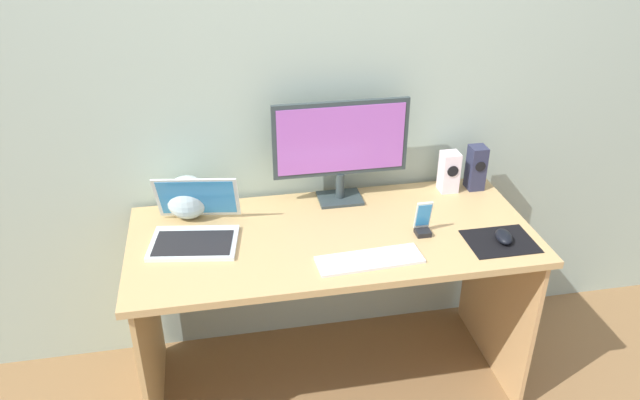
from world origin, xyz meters
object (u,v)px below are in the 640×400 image
(speaker_right, at_px, (476,168))
(laptop, at_px, (195,227))
(keyboard_external, at_px, (370,260))
(phone_in_dock, at_px, (423,223))
(speaker_near_monitor, at_px, (449,172))
(fishbowl, at_px, (188,197))
(mouse, at_px, (504,237))
(monitor, at_px, (341,145))

(speaker_right, height_order, laptop, laptop)
(speaker_right, distance_m, keyboard_external, 0.75)
(speaker_right, height_order, phone_in_dock, speaker_right)
(speaker_near_monitor, height_order, keyboard_external, speaker_near_monitor)
(phone_in_dock, bearing_deg, speaker_near_monitor, 55.17)
(fishbowl, relative_size, phone_in_dock, 1.26)
(speaker_near_monitor, bearing_deg, laptop, -170.05)
(speaker_right, distance_m, phone_in_dock, 0.47)
(speaker_right, distance_m, mouse, 0.44)
(keyboard_external, relative_size, mouse, 3.79)
(mouse, bearing_deg, monitor, 151.65)
(speaker_near_monitor, height_order, mouse, speaker_near_monitor)
(speaker_right, relative_size, laptop, 0.54)
(speaker_right, xyz_separation_m, speaker_near_monitor, (-0.12, -0.00, -0.01))
(laptop, bearing_deg, keyboard_external, -24.17)
(speaker_right, xyz_separation_m, phone_in_dock, (-0.34, -0.32, -0.05))
(phone_in_dock, bearing_deg, speaker_right, 42.91)
(speaker_near_monitor, xyz_separation_m, mouse, (0.06, -0.43, -0.07))
(speaker_right, bearing_deg, monitor, 179.82)
(speaker_right, relative_size, keyboard_external, 0.51)
(laptop, height_order, phone_in_dock, laptop)
(speaker_near_monitor, xyz_separation_m, keyboard_external, (-0.46, -0.46, -0.08))
(monitor, distance_m, laptop, 0.66)
(monitor, xyz_separation_m, laptop, (-0.59, -0.19, -0.20))
(monitor, bearing_deg, fishbowl, -178.40)
(monitor, bearing_deg, phone_in_dock, -51.84)
(speaker_right, height_order, fishbowl, speaker_right)
(laptop, height_order, keyboard_external, laptop)
(fishbowl, distance_m, phone_in_dock, 0.92)
(monitor, distance_m, mouse, 0.72)
(fishbowl, relative_size, keyboard_external, 0.46)
(monitor, xyz_separation_m, speaker_right, (0.59, -0.00, -0.15))
(speaker_right, bearing_deg, laptop, -171.04)
(speaker_near_monitor, relative_size, keyboard_external, 0.46)
(mouse, distance_m, phone_in_dock, 0.30)
(speaker_near_monitor, bearing_deg, mouse, -82.21)
(speaker_near_monitor, xyz_separation_m, laptop, (-1.07, -0.19, -0.04))
(mouse, bearing_deg, phone_in_dock, 169.39)
(fishbowl, bearing_deg, laptop, -82.27)
(speaker_near_monitor, height_order, laptop, laptop)
(speaker_near_monitor, distance_m, keyboard_external, 0.66)
(speaker_right, relative_size, fishbowl, 1.11)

